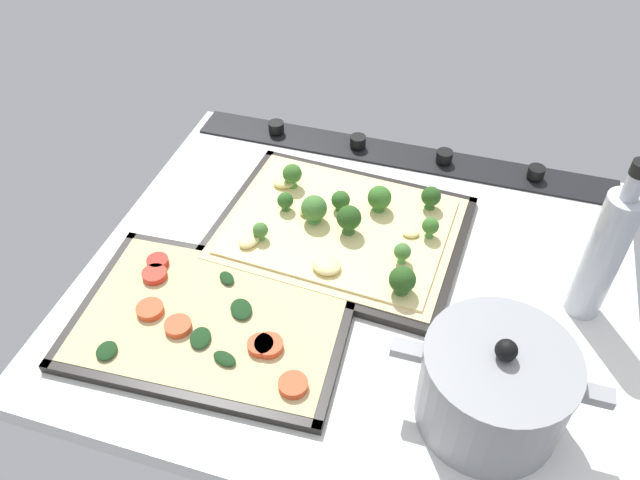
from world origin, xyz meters
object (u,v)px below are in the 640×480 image
(broccoli_pizza, at_px, (342,226))
(oil_bottle, at_px, (604,254))
(baking_tray_front, at_px, (339,233))
(cooking_pot, at_px, (494,387))
(baking_tray_back, at_px, (212,322))
(veggie_pizza_back, at_px, (211,319))

(broccoli_pizza, relative_size, oil_bottle, 1.46)
(baking_tray_front, distance_m, oil_bottle, 0.37)
(cooking_pot, height_order, oil_bottle, oil_bottle)
(baking_tray_front, bearing_deg, baking_tray_back, 61.79)
(veggie_pizza_back, xyz_separation_m, cooking_pot, (-0.36, 0.03, 0.05))
(baking_tray_front, height_order, cooking_pot, cooking_pot)
(baking_tray_front, distance_m, broccoli_pizza, 0.02)
(baking_tray_front, xyz_separation_m, oil_bottle, (-0.35, 0.04, 0.10))
(veggie_pizza_back, height_order, oil_bottle, oil_bottle)
(broccoli_pizza, xyz_separation_m, baking_tray_back, (0.12, 0.21, -0.02))
(oil_bottle, bearing_deg, broccoli_pizza, -7.19)
(veggie_pizza_back, bearing_deg, cooking_pot, 175.21)
(baking_tray_front, relative_size, cooking_pot, 1.61)
(baking_tray_back, distance_m, oil_bottle, 0.51)
(baking_tray_back, height_order, veggie_pizza_back, veggie_pizza_back)
(baking_tray_front, xyz_separation_m, baking_tray_back, (0.11, 0.21, 0.00))
(broccoli_pizza, relative_size, cooking_pot, 1.50)
(baking_tray_front, relative_size, oil_bottle, 1.56)
(baking_tray_front, height_order, oil_bottle, oil_bottle)
(baking_tray_back, xyz_separation_m, oil_bottle, (-0.47, -0.17, 0.10))
(broccoli_pizza, distance_m, baking_tray_back, 0.25)
(broccoli_pizza, relative_size, baking_tray_back, 0.97)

